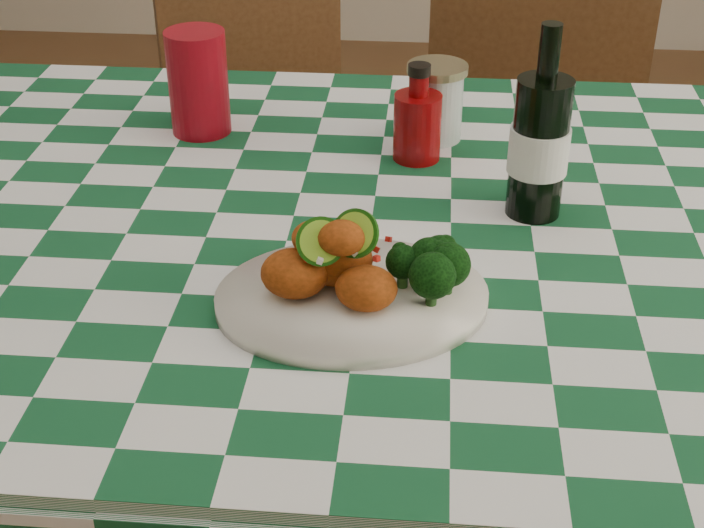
# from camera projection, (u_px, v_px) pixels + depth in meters

# --- Properties ---
(dining_table) EXTENTS (1.66, 1.06, 0.79)m
(dining_table) POSITION_uv_depth(u_px,v_px,m) (369.00, 447.00, 1.48)
(dining_table) COLOR #134E29
(dining_table) RESTS_ON ground
(plate) EXTENTS (0.34, 0.29, 0.02)m
(plate) POSITION_uv_depth(u_px,v_px,m) (352.00, 299.00, 1.10)
(plate) COLOR silver
(plate) RESTS_ON dining_table
(fried_chicken_pile) EXTENTS (0.14, 0.10, 0.09)m
(fried_chicken_pile) POSITION_uv_depth(u_px,v_px,m) (343.00, 257.00, 1.07)
(fried_chicken_pile) COLOR #AE4110
(fried_chicken_pile) RESTS_ON plate
(broccoli_side) EXTENTS (0.08, 0.08, 0.06)m
(broccoli_side) POSITION_uv_depth(u_px,v_px,m) (425.00, 267.00, 1.08)
(broccoli_side) COLOR black
(broccoli_side) RESTS_ON plate
(red_tumbler) EXTENTS (0.12, 0.12, 0.16)m
(red_tumbler) POSITION_uv_depth(u_px,v_px,m) (198.00, 82.00, 1.47)
(red_tumbler) COLOR maroon
(red_tumbler) RESTS_ON dining_table
(ketchup_bottle) EXTENTS (0.07, 0.07, 0.14)m
(ketchup_bottle) POSITION_uv_depth(u_px,v_px,m) (418.00, 113.00, 1.39)
(ketchup_bottle) COLOR #710507
(ketchup_bottle) RESTS_ON dining_table
(mason_jar) EXTENTS (0.10, 0.10, 0.12)m
(mason_jar) POSITION_uv_depth(u_px,v_px,m) (436.00, 102.00, 1.46)
(mason_jar) COLOR #B2BCBA
(mason_jar) RESTS_ON dining_table
(beer_bottle) EXTENTS (0.09, 0.09, 0.25)m
(beer_bottle) POSITION_uv_depth(u_px,v_px,m) (542.00, 123.00, 1.22)
(beer_bottle) COLOR black
(beer_bottle) RESTS_ON dining_table
(wooden_chair_left) EXTENTS (0.53, 0.54, 0.86)m
(wooden_chair_left) POSITION_uv_depth(u_px,v_px,m) (278.00, 192.00, 2.10)
(wooden_chair_left) COLOR #472814
(wooden_chair_left) RESTS_ON ground
(wooden_chair_right) EXTENTS (0.55, 0.56, 1.03)m
(wooden_chair_right) POSITION_uv_depth(u_px,v_px,m) (520.00, 167.00, 2.02)
(wooden_chair_right) COLOR #472814
(wooden_chair_right) RESTS_ON ground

